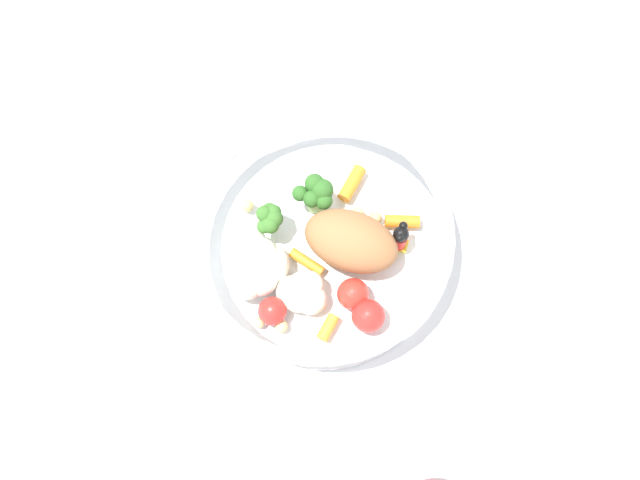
{
  "coord_description": "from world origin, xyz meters",
  "views": [
    {
      "loc": [
        -0.23,
        0.01,
        0.61
      ],
      "look_at": [
        -0.02,
        -0.01,
        0.03
      ],
      "focal_mm": 39.92,
      "sensor_mm": 36.0,
      "label": 1
    }
  ],
  "objects": [
    {
      "name": "food_container",
      "position": [
        -0.02,
        -0.01,
        0.03
      ],
      "size": [
        0.23,
        0.23,
        0.06
      ],
      "color": "white",
      "rests_on": "ground_plane"
    },
    {
      "name": "ground_plane",
      "position": [
        0.0,
        0.0,
        0.0
      ],
      "size": [
        2.4,
        2.4,
        0.0
      ],
      "primitive_type": "plane",
      "color": "white"
    }
  ]
}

